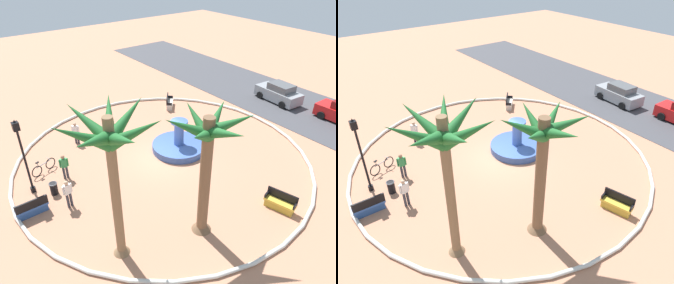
% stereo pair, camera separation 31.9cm
% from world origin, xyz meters
% --- Properties ---
extents(ground_plane, '(80.00, 80.00, 0.00)m').
position_xyz_m(ground_plane, '(0.00, 0.00, 0.00)').
color(ground_plane, tan).
extents(plaza_curb, '(18.53, 18.53, 0.20)m').
position_xyz_m(plaza_curb, '(0.00, 0.00, 0.10)').
color(plaza_curb, silver).
rests_on(plaza_curb, ground).
extents(street_asphalt, '(48.00, 8.00, 0.03)m').
position_xyz_m(street_asphalt, '(0.00, 13.67, 0.01)').
color(street_asphalt, '#424247').
rests_on(street_asphalt, ground).
extents(fountain, '(3.54, 3.54, 2.18)m').
position_xyz_m(fountain, '(-0.14, 1.40, 0.31)').
color(fountain, '#38569E').
rests_on(fountain, ground).
extents(palm_tree_near_fountain, '(4.19, 4.09, 7.06)m').
position_xyz_m(palm_tree_near_fountain, '(4.96, -5.98, 5.53)').
color(palm_tree_near_fountain, brown).
rests_on(palm_tree_near_fountain, ground).
extents(palm_tree_by_curb, '(3.74, 3.59, 6.34)m').
position_xyz_m(palm_tree_by_curb, '(6.09, -2.18, 4.52)').
color(palm_tree_by_curb, brown).
rests_on(palm_tree_by_curb, ground).
extents(bench_east, '(1.54, 1.42, 1.00)m').
position_xyz_m(bench_east, '(-5.83, 4.96, 0.35)').
color(bench_east, beige).
rests_on(bench_east, ground).
extents(bench_west, '(1.67, 0.89, 1.00)m').
position_xyz_m(bench_west, '(7.48, 1.99, 0.35)').
color(bench_west, gold).
rests_on(bench_west, ground).
extents(bench_north, '(0.52, 1.61, 1.00)m').
position_xyz_m(bench_north, '(0.12, -8.35, 0.35)').
color(bench_north, '#335BA8').
rests_on(bench_north, ground).
extents(lamppost, '(0.32, 0.32, 4.50)m').
position_xyz_m(lamppost, '(-1.68, -7.78, 2.63)').
color(lamppost, black).
rests_on(lamppost, ground).
extents(trash_bin, '(0.46, 0.46, 0.73)m').
position_xyz_m(trash_bin, '(-0.76, -6.90, 0.39)').
color(trash_bin, black).
rests_on(trash_bin, ground).
extents(bicycle_red_frame, '(0.71, 1.63, 0.94)m').
position_xyz_m(bicycle_red_frame, '(-3.06, -6.67, 0.38)').
color(bicycle_red_frame, black).
rests_on(bicycle_red_frame, ground).
extents(person_cyclist_helmet, '(0.27, 0.52, 1.59)m').
position_xyz_m(person_cyclist_helmet, '(-1.73, -5.83, 0.89)').
color(person_cyclist_helmet, '#33333D').
rests_on(person_cyclist_helmet, ground).
extents(person_cyclist_photo, '(0.24, 0.53, 1.66)m').
position_xyz_m(person_cyclist_photo, '(0.73, -6.61, 0.93)').
color(person_cyclist_photo, '#33333D').
rests_on(person_cyclist_photo, ground).
extents(person_pedestrian_stroll, '(0.39, 0.41, 1.60)m').
position_xyz_m(person_pedestrian_stroll, '(-5.03, -3.69, 0.89)').
color(person_pedestrian_stroll, '#33333D').
rests_on(person_pedestrian_stroll, ground).
extents(parked_car_leftmost, '(4.12, 2.16, 1.67)m').
position_xyz_m(parked_car_leftmost, '(-1.02, 13.25, 0.78)').
color(parked_car_leftmost, gray).
rests_on(parked_car_leftmost, ground).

